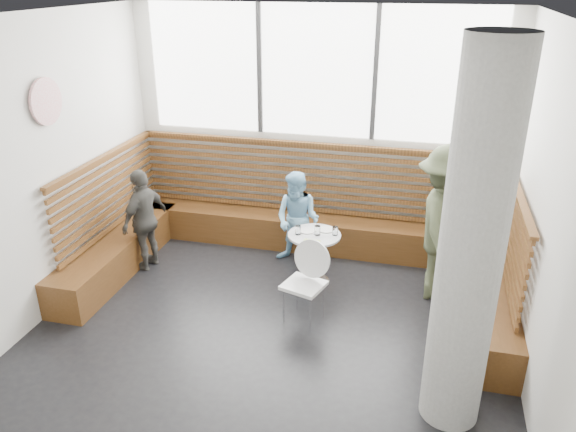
% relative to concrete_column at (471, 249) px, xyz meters
% --- Properties ---
extents(room, '(5.00, 5.00, 3.20)m').
position_rel_concrete_column_xyz_m(room, '(-1.85, 0.60, 0.00)').
color(room, silver).
rests_on(room, ground).
extents(booth, '(5.00, 2.50, 1.44)m').
position_rel_concrete_column_xyz_m(booth, '(-1.85, 2.37, -1.19)').
color(booth, '#4B2C12').
rests_on(booth, ground).
extents(concrete_column, '(0.50, 0.50, 3.20)m').
position_rel_concrete_column_xyz_m(concrete_column, '(0.00, 0.00, 0.00)').
color(concrete_column, gray).
rests_on(concrete_column, ground).
extents(wall_art, '(0.03, 0.50, 0.50)m').
position_rel_concrete_column_xyz_m(wall_art, '(-4.31, 1.00, 0.70)').
color(wall_art, white).
rests_on(wall_art, room).
extents(cafe_table, '(0.64, 0.64, 0.66)m').
position_rel_concrete_column_xyz_m(cafe_table, '(-1.60, 1.91, -1.13)').
color(cafe_table, silver).
rests_on(cafe_table, ground).
extents(cafe_chair, '(0.43, 0.42, 0.90)m').
position_rel_concrete_column_xyz_m(cafe_chair, '(-1.54, 1.14, -1.07)').
color(cafe_chair, white).
rests_on(cafe_chair, ground).
extents(adult_man, '(0.69, 1.20, 1.85)m').
position_rel_concrete_column_xyz_m(adult_man, '(-0.12, 1.98, -0.68)').
color(adult_man, '#434B32').
rests_on(adult_man, ground).
extents(child_back, '(0.71, 0.61, 1.25)m').
position_rel_concrete_column_xyz_m(child_back, '(-1.91, 2.35, -0.97)').
color(child_back, '#84C0E5').
rests_on(child_back, ground).
extents(child_left, '(0.49, 0.83, 1.33)m').
position_rel_concrete_column_xyz_m(child_left, '(-3.78, 1.80, -0.94)').
color(child_left, '#494742').
rests_on(child_left, ground).
extents(plate_near, '(0.19, 0.19, 0.01)m').
position_rel_concrete_column_xyz_m(plate_near, '(-1.70, 1.97, -0.94)').
color(plate_near, white).
rests_on(plate_near, cafe_table).
extents(plate_far, '(0.21, 0.21, 0.01)m').
position_rel_concrete_column_xyz_m(plate_far, '(-1.49, 2.06, -0.93)').
color(plate_far, white).
rests_on(plate_far, cafe_table).
extents(glass_left, '(0.07, 0.07, 0.11)m').
position_rel_concrete_column_xyz_m(glass_left, '(-1.79, 1.86, -0.89)').
color(glass_left, white).
rests_on(glass_left, cafe_table).
extents(glass_mid, '(0.07, 0.07, 0.12)m').
position_rel_concrete_column_xyz_m(glass_mid, '(-1.56, 1.90, -0.88)').
color(glass_mid, white).
rests_on(glass_mid, cafe_table).
extents(glass_right, '(0.07, 0.07, 0.11)m').
position_rel_concrete_column_xyz_m(glass_right, '(-1.36, 1.95, -0.89)').
color(glass_right, white).
rests_on(glass_right, cafe_table).
extents(menu_card, '(0.21, 0.15, 0.00)m').
position_rel_concrete_column_xyz_m(menu_card, '(-1.59, 1.69, -0.94)').
color(menu_card, '#A5C64C').
rests_on(menu_card, cafe_table).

